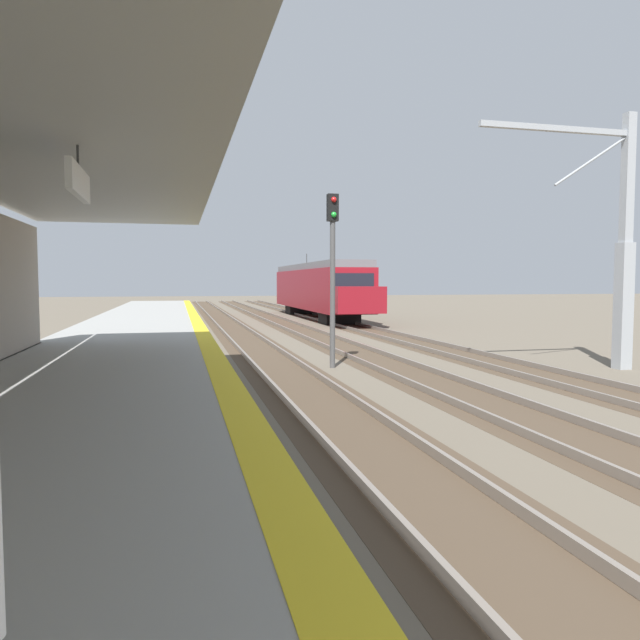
% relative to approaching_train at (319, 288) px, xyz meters
% --- Properties ---
extents(station_platform, '(5.00, 80.00, 0.91)m').
position_rel_approaching_train_xyz_m(station_platform, '(-11.20, -26.20, -1.73)').
color(station_platform, '#999993').
rests_on(station_platform, ground).
extents(track_pair_nearest_platform, '(2.34, 120.00, 0.16)m').
position_rel_approaching_train_xyz_m(track_pair_nearest_platform, '(-6.80, -22.20, -2.13)').
color(track_pair_nearest_platform, '#4C3D2D').
rests_on(track_pair_nearest_platform, ground).
extents(track_pair_middle, '(2.34, 120.00, 0.16)m').
position_rel_approaching_train_xyz_m(track_pair_middle, '(-3.40, -22.20, -2.13)').
color(track_pair_middle, '#4C3D2D').
rests_on(track_pair_middle, ground).
extents(track_pair_far_side, '(2.34, 120.00, 0.16)m').
position_rel_approaching_train_xyz_m(track_pair_far_side, '(-0.00, -22.20, -2.13)').
color(track_pair_far_side, '#4C3D2D').
rests_on(track_pair_far_side, ground).
extents(approaching_train, '(2.93, 19.60, 4.76)m').
position_rel_approaching_train_xyz_m(approaching_train, '(0.00, 0.00, 0.00)').
color(approaching_train, maroon).
rests_on(approaching_train, ground).
extents(rail_signal_post, '(0.32, 0.34, 5.20)m').
position_rel_approaching_train_xyz_m(rail_signal_post, '(-5.21, -23.48, 1.02)').
color(rail_signal_post, '#4C4C4C').
rests_on(rail_signal_post, ground).
extents(catenary_pylon_far_side, '(5.00, 0.40, 7.50)m').
position_rel_approaching_train_xyz_m(catenary_pylon_far_side, '(2.81, -25.75, 1.43)').
color(catenary_pylon_far_side, '#9EA3A8').
rests_on(catenary_pylon_far_side, ground).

